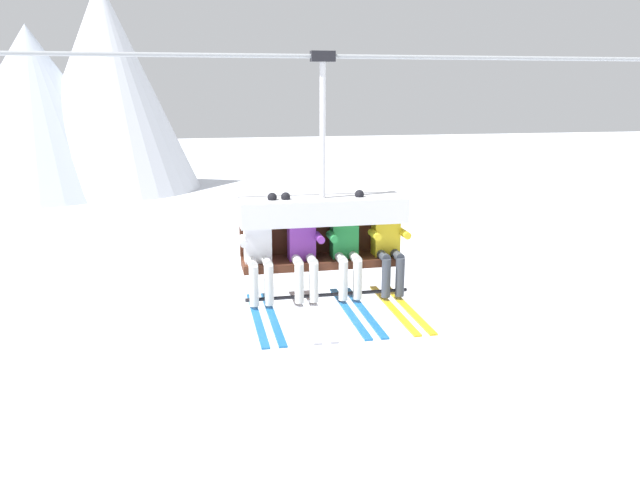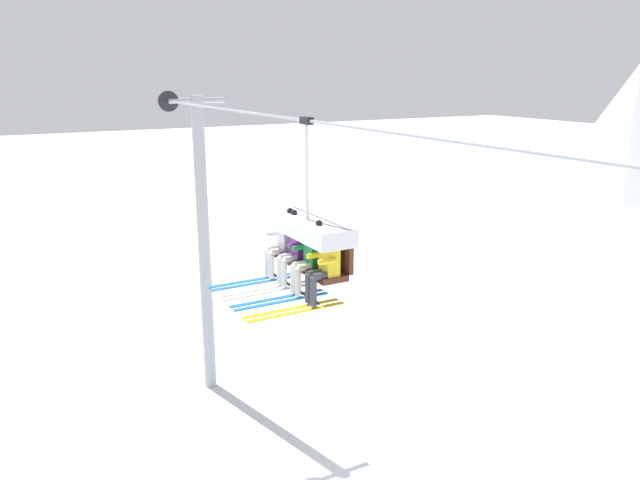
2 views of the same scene
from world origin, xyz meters
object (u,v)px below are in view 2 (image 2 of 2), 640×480
Objects in this scene: lift_tower_near at (203,242)px; skier_white at (280,242)px; skier_green at (307,257)px; chairlift_chair at (311,235)px; skier_purple at (293,249)px; skier_yellow at (323,266)px.

lift_tower_near is 5.32× the size of skier_white.
skier_white and skier_green have the same top height.
chairlift_chair is 1.68× the size of skier_white.
lift_tower_near is 7.61m from skier_white.
skier_purple is (0.53, 0.00, 0.00)m from skier_white.
lift_tower_near reaches higher than skier_yellow.
skier_purple is (7.85, -0.92, 1.86)m from lift_tower_near.
skier_white is 1.60m from skier_yellow.
chairlift_chair reaches higher than skier_green.
skier_white is 1.00× the size of skier_purple.
skier_white is 0.53m from skier_purple.
skier_green is 1.00× the size of skier_yellow.
chairlift_chair is at bearing 14.99° from skier_white.
skier_white is (7.32, -0.92, 1.86)m from lift_tower_near.
skier_white is at bearing -165.01° from chairlift_chair.
skier_green is (8.39, -0.92, 1.86)m from lift_tower_near.
skier_yellow is (8.92, -0.93, 1.84)m from lift_tower_near.
skier_green reaches higher than skier_yellow.
skier_green is at bearing 0.00° from skier_purple.
skier_green is at bearing -6.29° from lift_tower_near.
lift_tower_near is 8.43m from chairlift_chair.
skier_yellow is at bearing -0.36° from skier_purple.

